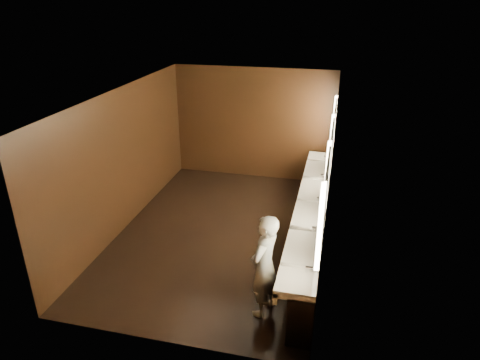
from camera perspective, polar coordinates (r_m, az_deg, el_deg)
name	(u,v)px	position (r m, az deg, el deg)	size (l,w,h in m)	color
floor	(222,233)	(8.67, -2.37, -7.02)	(6.00, 6.00, 0.00)	black
ceiling	(220,94)	(7.62, -2.74, 11.35)	(4.00, 6.00, 0.02)	#2D2D2B
wall_back	(254,124)	(10.79, 1.82, 7.47)	(4.00, 0.02, 2.80)	black
wall_front	(156,257)	(5.55, -11.11, -10.00)	(4.00, 0.02, 2.80)	black
wall_left	(124,159)	(8.77, -15.23, 2.67)	(0.02, 6.00, 2.80)	black
wall_right	(329,178)	(7.77, 11.80, 0.24)	(0.02, 6.00, 2.80)	black
sink_counter	(314,221)	(8.17, 9.82, -5.44)	(0.55, 5.40, 1.01)	black
mirror_band	(330,160)	(7.64, 11.87, 2.65)	(0.06, 5.03, 1.15)	#FFE9B8
person	(264,266)	(6.31, 3.28, -11.39)	(0.59, 0.39, 1.62)	#8FB0D6
trash_bin	(296,257)	(7.53, 7.47, -10.18)	(0.33, 0.33, 0.52)	black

